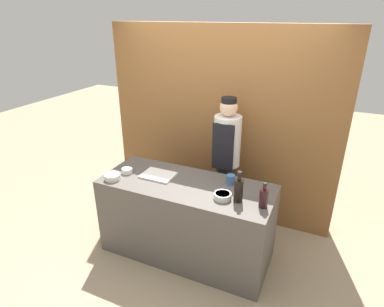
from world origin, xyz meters
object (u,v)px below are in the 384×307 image
Objects in this scene: sauce_bowl_purple at (223,196)px; cup_blue at (231,179)px; sauce_bowl_green at (112,176)px; bottle_wine at (264,198)px; sauce_bowl_orange at (127,170)px; chef_center at (226,160)px; cutting_board at (158,175)px; bottle_soy at (239,190)px.

cup_blue is at bearing 93.89° from sauce_bowl_purple.
bottle_wine reaches higher than sauce_bowl_green.
sauce_bowl_green is 1.41× the size of sauce_bowl_orange.
sauce_bowl_orange is 1.14m from chef_center.
cutting_board is (0.40, 0.26, -0.02)m from sauce_bowl_green.
bottle_soy is (-0.23, 0.00, 0.02)m from bottle_wine.
bottle_wine reaches higher than cutting_board.
bottle_wine is at bearing -51.12° from chef_center.
bottle_wine is (0.38, 0.02, 0.06)m from sauce_bowl_purple.
sauce_bowl_orange is at bearing -142.60° from chef_center.
sauce_bowl_green is 1.19m from sauce_bowl_purple.
sauce_bowl_purple is 0.80m from chef_center.
chef_center reaches higher than sauce_bowl_orange.
bottle_soy reaches higher than sauce_bowl_orange.
bottle_soy is at bearing -63.73° from chef_center.
sauce_bowl_green is 1.31m from chef_center.
sauce_bowl_orange is 1.13m from sauce_bowl_purple.
sauce_bowl_green is at bearing -137.56° from chef_center.
cup_blue reaches higher than cutting_board.
chef_center is (-0.60, 0.75, -0.07)m from bottle_wine.
chef_center reaches higher than bottle_wine.
bottle_soy is 3.15× the size of cup_blue.
sauce_bowl_orange reaches higher than cutting_board.
cup_blue is 0.06× the size of chef_center.
sauce_bowl_purple is 0.54× the size of bottle_soy.
bottle_soy is at bearing 5.69° from sauce_bowl_green.
sauce_bowl_orange is at bearing -167.60° from cutting_board.
bottle_wine reaches higher than cup_blue.
cup_blue reaches higher than sauce_bowl_green.
bottle_wine is 0.24m from bottle_soy.
chef_center is (0.96, 0.88, -0.00)m from sauce_bowl_green.
sauce_bowl_orange is 0.69× the size of sauce_bowl_purple.
chef_center is at bearing 106.25° from sauce_bowl_purple.
cup_blue reaches higher than sauce_bowl_purple.
sauce_bowl_green is at bearing -106.72° from sauce_bowl_orange.
sauce_bowl_orange is 0.47× the size of bottle_wine.
chef_center is (-0.20, 0.46, -0.02)m from cup_blue.
bottle_soy is at bearing 179.93° from bottle_wine.
chef_center is at bearing 42.44° from sauce_bowl_green.
sauce_bowl_purple is 0.31m from cup_blue.
bottle_soy is (0.15, 0.02, 0.09)m from sauce_bowl_purple.
cutting_board is 1.17m from bottle_wine.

